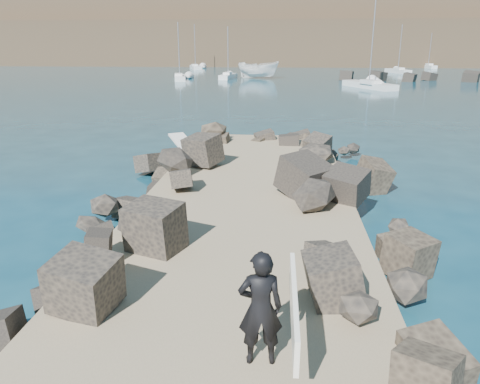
{
  "coord_description": "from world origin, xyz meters",
  "views": [
    {
      "loc": [
        0.98,
        -11.47,
        4.85
      ],
      "look_at": [
        0.0,
        -1.0,
        1.5
      ],
      "focal_mm": 35.0,
      "sensor_mm": 36.0,
      "label": 1
    }
  ],
  "objects_px": {
    "sailboat_e": "(195,67)",
    "surfer_with_board": "(265,308)",
    "boat_imported": "(258,70)",
    "surfboard_resting": "(186,149)"
  },
  "relations": [
    {
      "from": "surfboard_resting",
      "to": "surfer_with_board",
      "type": "bearing_deg",
      "value": -103.96
    },
    {
      "from": "surfer_with_board",
      "to": "sailboat_e",
      "type": "bearing_deg",
      "value": 101.18
    },
    {
      "from": "sailboat_e",
      "to": "surfer_with_board",
      "type": "bearing_deg",
      "value": -78.82
    },
    {
      "from": "surfboard_resting",
      "to": "sailboat_e",
      "type": "bearing_deg",
      "value": 69.56
    },
    {
      "from": "surfer_with_board",
      "to": "sailboat_e",
      "type": "xyz_separation_m",
      "value": [
        -17.42,
        88.12,
        -1.1
      ]
    },
    {
      "from": "boat_imported",
      "to": "surfer_with_board",
      "type": "xyz_separation_m",
      "value": [
        3.7,
        -63.88,
        0.24
      ]
    },
    {
      "from": "sailboat_e",
      "to": "surfboard_resting",
      "type": "bearing_deg",
      "value": -79.68
    },
    {
      "from": "boat_imported",
      "to": "surfer_with_board",
      "type": "height_order",
      "value": "boat_imported"
    },
    {
      "from": "surfboard_resting",
      "to": "boat_imported",
      "type": "xyz_separation_m",
      "value": [
        -0.23,
        52.37,
        0.17
      ]
    },
    {
      "from": "surfer_with_board",
      "to": "sailboat_e",
      "type": "relative_size",
      "value": 0.24
    }
  ]
}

